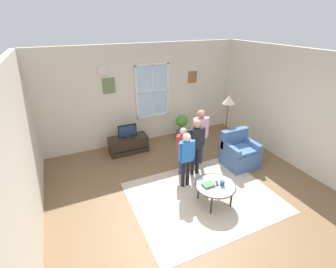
{
  "coord_description": "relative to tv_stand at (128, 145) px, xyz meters",
  "views": [
    {
      "loc": [
        -2.19,
        -3.29,
        3.39
      ],
      "look_at": [
        -0.24,
        0.95,
        1.15
      ],
      "focal_mm": 26.01,
      "sensor_mm": 36.0,
      "label": 1
    }
  ],
  "objects": [
    {
      "name": "armchair",
      "position": [
        2.35,
        -1.78,
        0.1
      ],
      "size": [
        0.76,
        0.74,
        0.87
      ],
      "color": "#476B9E",
      "rests_on": "ground_plane"
    },
    {
      "name": "tv_stand",
      "position": [
        0.0,
        0.0,
        0.0
      ],
      "size": [
        1.05,
        0.46,
        0.46
      ],
      "color": "#2D2319",
      "rests_on": "ground_plane"
    },
    {
      "name": "back_wall",
      "position": [
        0.71,
        0.61,
        1.17
      ],
      "size": [
        5.75,
        0.17,
        2.8
      ],
      "color": "beige",
      "rests_on": "ground_plane"
    },
    {
      "name": "floor_lamp",
      "position": [
        2.47,
        -1.01,
        1.1
      ],
      "size": [
        0.32,
        0.32,
        1.59
      ],
      "color": "black",
      "rests_on": "ground_plane"
    },
    {
      "name": "book_stack",
      "position": [
        0.84,
        -2.67,
        0.22
      ],
      "size": [
        0.22,
        0.2,
        0.04
      ],
      "color": "#B54892",
      "rests_on": "coffee_table"
    },
    {
      "name": "potted_plant_by_window",
      "position": [
        1.72,
        0.13,
        0.18
      ],
      "size": [
        0.36,
        0.36,
        0.76
      ],
      "color": "#4C565B",
      "rests_on": "ground_plane"
    },
    {
      "name": "side_wall_left",
      "position": [
        -2.23,
        -2.54,
        1.17
      ],
      "size": [
        0.12,
        6.18,
        2.8
      ],
      "color": "beige",
      "rests_on": "ground_plane"
    },
    {
      "name": "person_black_shirt",
      "position": [
        1.12,
        -1.69,
        0.65
      ],
      "size": [
        0.42,
        0.19,
        1.4
      ],
      "color": "black",
      "rests_on": "ground_plane"
    },
    {
      "name": "person_blue_shirt",
      "position": [
        0.7,
        -1.99,
        0.58
      ],
      "size": [
        0.39,
        0.18,
        1.29
      ],
      "color": "black",
      "rests_on": "ground_plane"
    },
    {
      "name": "area_rug",
      "position": [
        0.87,
        -2.5,
        -0.22
      ],
      "size": [
        2.92,
        2.34,
        0.01
      ],
      "primitive_type": "cube",
      "color": "#C6B29E",
      "rests_on": "ground_plane"
    },
    {
      "name": "person_red_shirt",
      "position": [
        0.87,
        -1.55,
        0.52
      ],
      "size": [
        0.36,
        0.16,
        1.2
      ],
      "color": "#333851",
      "rests_on": "ground_plane"
    },
    {
      "name": "side_wall_right",
      "position": [
        3.64,
        -2.54,
        1.17
      ],
      "size": [
        0.12,
        6.18,
        2.8
      ],
      "color": "beige",
      "rests_on": "ground_plane"
    },
    {
      "name": "remote_near_cup",
      "position": [
        0.88,
        -2.67,
        0.21
      ],
      "size": [
        0.09,
        0.14,
        0.02
      ],
      "primitive_type": "cube",
      "rotation": [
        0.0,
        0.0,
        0.41
      ],
      "color": "black",
      "rests_on": "coffee_table"
    },
    {
      "name": "cup",
      "position": [
        1.09,
        -2.78,
        0.25
      ],
      "size": [
        0.08,
        0.08,
        0.1
      ],
      "primitive_type": "cylinder",
      "color": "#334C8C",
      "rests_on": "coffee_table"
    },
    {
      "name": "remote_near_books",
      "position": [
        1.03,
        -2.7,
        0.21
      ],
      "size": [
        0.1,
        0.14,
        0.02
      ],
      "primitive_type": "cube",
      "rotation": [
        0.0,
        0.0,
        -0.45
      ],
      "color": "black",
      "rests_on": "coffee_table"
    },
    {
      "name": "ground_plane",
      "position": [
        0.71,
        -2.54,
        -0.24
      ],
      "size": [
        6.35,
        6.78,
        0.02
      ],
      "primitive_type": "cube",
      "color": "brown"
    },
    {
      "name": "coffee_table",
      "position": [
        0.97,
        -2.72,
        0.18
      ],
      "size": [
        0.81,
        0.81,
        0.43
      ],
      "color": "#99B2B7",
      "rests_on": "ground_plane"
    },
    {
      "name": "television",
      "position": [
        0.0,
        -0.0,
        0.42
      ],
      "size": [
        0.51,
        0.08,
        0.36
      ],
      "color": "#4C4C4C",
      "rests_on": "tv_stand"
    },
    {
      "name": "person_pink_shirt",
      "position": [
        1.45,
        -1.33,
        0.68
      ],
      "size": [
        0.44,
        0.2,
        1.46
      ],
      "color": "#333851",
      "rests_on": "ground_plane"
    }
  ]
}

